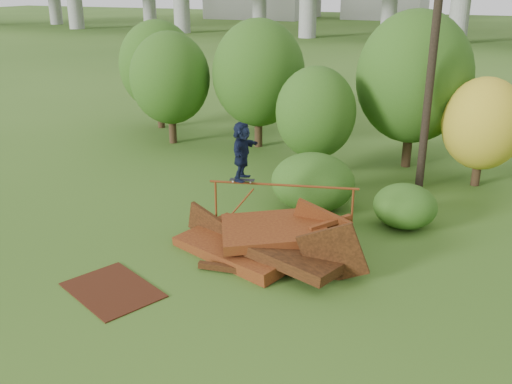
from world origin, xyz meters
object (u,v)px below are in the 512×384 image
at_px(scrap_pile, 267,243).
at_px(skater, 242,151).
at_px(flat_plate, 113,290).
at_px(utility_pole, 436,25).

relative_size(scrap_pile, skater, 3.49).
height_order(flat_plate, utility_pole, utility_pole).
height_order(scrap_pile, flat_plate, scrap_pile).
bearing_deg(utility_pole, skater, -121.99).
xyz_separation_m(scrap_pile, utility_pole, (3.02, 7.10, 5.20)).
distance_m(scrap_pile, skater, 2.55).
relative_size(scrap_pile, flat_plate, 2.44).
bearing_deg(scrap_pile, flat_plate, -131.54).
bearing_deg(flat_plate, scrap_pile, 48.46).
bearing_deg(skater, scrap_pile, -128.81).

